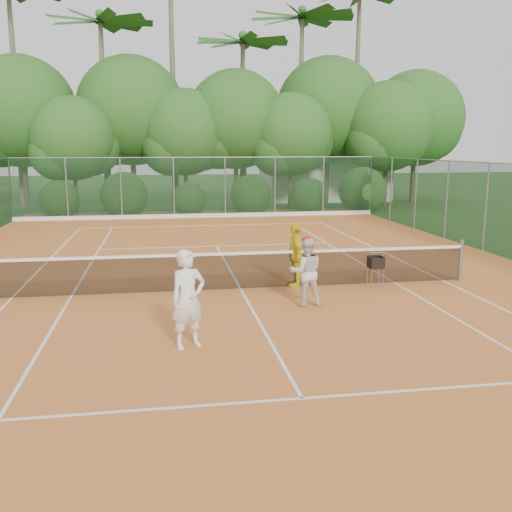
{
  "coord_description": "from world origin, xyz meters",
  "views": [
    {
      "loc": [
        -1.89,
        -13.8,
        3.57
      ],
      "look_at": [
        0.19,
        -1.2,
        1.1
      ],
      "focal_mm": 40.0,
      "sensor_mm": 36.0,
      "label": 1
    }
  ],
  "objects_px": {
    "player_center_grp": "(306,271)",
    "player_yellow": "(295,255)",
    "player_white": "(188,299)",
    "ball_hopper": "(376,263)"
  },
  "relations": [
    {
      "from": "player_white",
      "to": "ball_hopper",
      "type": "xyz_separation_m",
      "value": [
        4.91,
        3.68,
        -0.26
      ]
    },
    {
      "from": "player_center_grp",
      "to": "ball_hopper",
      "type": "xyz_separation_m",
      "value": [
        2.17,
        1.34,
        -0.15
      ]
    },
    {
      "from": "player_white",
      "to": "player_yellow",
      "type": "xyz_separation_m",
      "value": [
        2.91,
        4.11,
        -0.06
      ]
    },
    {
      "from": "player_yellow",
      "to": "player_white",
      "type": "bearing_deg",
      "value": -34.77
    },
    {
      "from": "player_center_grp",
      "to": "player_yellow",
      "type": "distance_m",
      "value": 1.77
    },
    {
      "from": "player_center_grp",
      "to": "ball_hopper",
      "type": "distance_m",
      "value": 2.56
    },
    {
      "from": "ball_hopper",
      "to": "player_yellow",
      "type": "bearing_deg",
      "value": 149.7
    },
    {
      "from": "ball_hopper",
      "to": "player_center_grp",
      "type": "bearing_deg",
      "value": -166.65
    },
    {
      "from": "player_yellow",
      "to": "player_center_grp",
      "type": "bearing_deg",
      "value": -4.88
    },
    {
      "from": "player_white",
      "to": "player_center_grp",
      "type": "bearing_deg",
      "value": 18.53
    }
  ]
}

